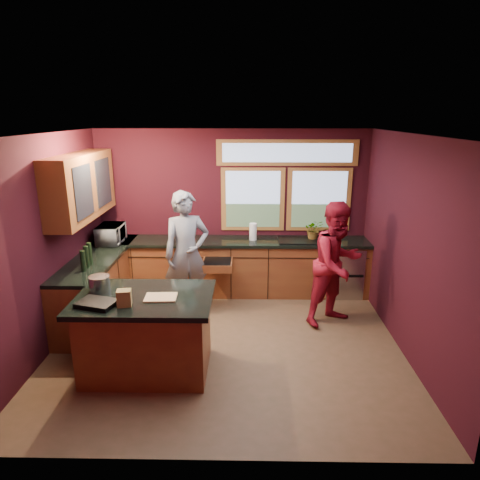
{
  "coord_description": "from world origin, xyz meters",
  "views": [
    {
      "loc": [
        0.26,
        -5.05,
        2.93
      ],
      "look_at": [
        0.16,
        0.4,
        1.31
      ],
      "focal_mm": 32.0,
      "sensor_mm": 36.0,
      "label": 1
    }
  ],
  "objects_px": {
    "cutting_board": "(161,297)",
    "stock_pot": "(99,283)",
    "person_red": "(337,264)",
    "person_grey": "(187,254)",
    "island": "(147,333)"
  },
  "relations": [
    {
      "from": "island",
      "to": "person_red",
      "type": "xyz_separation_m",
      "value": [
        2.43,
        1.27,
        0.42
      ]
    },
    {
      "from": "island",
      "to": "stock_pot",
      "type": "relative_size",
      "value": 6.46
    },
    {
      "from": "island",
      "to": "person_red",
      "type": "distance_m",
      "value": 2.78
    },
    {
      "from": "stock_pot",
      "to": "person_grey",
      "type": "bearing_deg",
      "value": 59.52
    },
    {
      "from": "person_grey",
      "to": "cutting_board",
      "type": "xyz_separation_m",
      "value": [
        -0.07,
        -1.6,
        0.02
      ]
    },
    {
      "from": "person_red",
      "to": "stock_pot",
      "type": "height_order",
      "value": "person_red"
    },
    {
      "from": "person_red",
      "to": "cutting_board",
      "type": "bearing_deg",
      "value": 177.2
    },
    {
      "from": "person_grey",
      "to": "person_red",
      "type": "bearing_deg",
      "value": -29.56
    },
    {
      "from": "person_grey",
      "to": "person_red",
      "type": "height_order",
      "value": "person_grey"
    },
    {
      "from": "stock_pot",
      "to": "island",
      "type": "bearing_deg",
      "value": -15.26
    },
    {
      "from": "island",
      "to": "cutting_board",
      "type": "distance_m",
      "value": 0.52
    },
    {
      "from": "person_red",
      "to": "cutting_board",
      "type": "distance_m",
      "value": 2.6
    },
    {
      "from": "cutting_board",
      "to": "stock_pot",
      "type": "height_order",
      "value": "stock_pot"
    },
    {
      "from": "person_grey",
      "to": "cutting_board",
      "type": "distance_m",
      "value": 1.6
    },
    {
      "from": "person_grey",
      "to": "person_red",
      "type": "relative_size",
      "value": 1.05
    }
  ]
}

